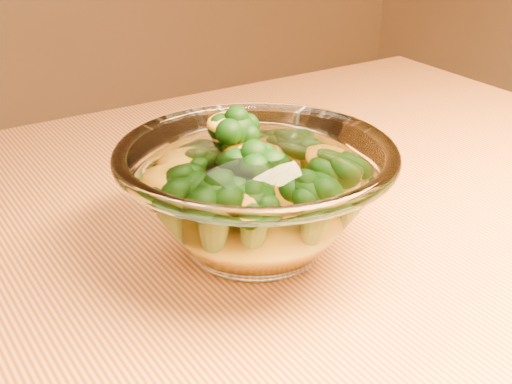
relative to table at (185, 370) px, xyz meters
The scene contains 4 objects.
table is the anchor object (origin of this frame).
glass_bowl 0.17m from the table, ahead, with size 0.22×0.22×0.10m.
cheese_sauce 0.15m from the table, ahead, with size 0.11×0.11×0.03m, color orange.
broccoli_heap 0.18m from the table, ahead, with size 0.15×0.13×0.08m.
Camera 1 is at (-0.21, -0.44, 1.05)m, focal length 50.00 mm.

